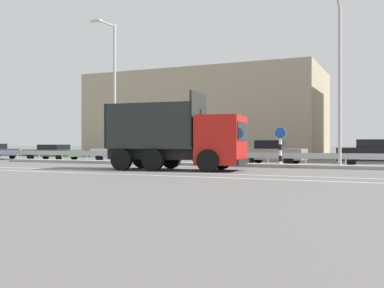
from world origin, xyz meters
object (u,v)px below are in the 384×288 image
(parked_car_4, at_px, (272,152))
(street_lamp_2, at_px, (340,77))
(dump_truck, at_px, (192,142))
(median_road_sign, at_px, (280,146))
(street_lamp_1, at_px, (113,86))
(parked_car_1, at_px, (53,152))
(parked_car_3, at_px, (184,151))
(parked_car_2, at_px, (121,152))
(parked_car_5, at_px, (374,153))

(parked_car_4, bearing_deg, street_lamp_2, 56.28)
(dump_truck, height_order, median_road_sign, dump_truck)
(median_road_sign, xyz_separation_m, street_lamp_1, (-10.67, -0.34, 3.81))
(parked_car_1, xyz_separation_m, parked_car_3, (11.03, 0.54, 0.14))
(street_lamp_2, height_order, parked_car_4, street_lamp_2)
(median_road_sign, distance_m, parked_car_4, 3.29)
(median_road_sign, bearing_deg, street_lamp_1, -178.19)
(parked_car_2, bearing_deg, median_road_sign, -101.35)
(parked_car_3, xyz_separation_m, parked_car_4, (6.31, -0.47, -0.03))
(median_road_sign, distance_m, parked_car_1, 18.79)
(street_lamp_2, bearing_deg, parked_car_1, 171.64)
(parked_car_1, bearing_deg, street_lamp_1, -109.55)
(dump_truck, bearing_deg, street_lamp_1, -125.03)
(street_lamp_1, bearing_deg, parked_car_2, 116.40)
(median_road_sign, relative_size, parked_car_1, 0.45)
(parked_car_1, height_order, parked_car_3, parked_car_3)
(parked_car_1, distance_m, parked_car_5, 23.18)
(dump_truck, xyz_separation_m, street_lamp_1, (-7.41, 4.16, 3.59))
(street_lamp_2, bearing_deg, parked_car_4, 143.09)
(street_lamp_2, bearing_deg, median_road_sign, 176.11)
(median_road_sign, xyz_separation_m, street_lamp_2, (3.12, -0.21, 3.58))
(parked_car_4, relative_size, parked_car_5, 0.94)
(parked_car_1, bearing_deg, parked_car_2, -81.18)
(median_road_sign, height_order, street_lamp_2, street_lamp_2)
(parked_car_1, height_order, parked_car_5, parked_car_5)
(parked_car_3, relative_size, parked_car_4, 1.18)
(dump_truck, distance_m, parked_car_1, 17.03)
(median_road_sign, xyz_separation_m, parked_car_3, (-7.52, 3.51, -0.36))
(parked_car_2, bearing_deg, parked_car_5, -85.51)
(median_road_sign, bearing_deg, parked_car_5, 37.76)
(median_road_sign, height_order, parked_car_4, median_road_sign)
(median_road_sign, bearing_deg, parked_car_3, 154.95)
(parked_car_1, height_order, parked_car_4, parked_car_4)
(median_road_sign, xyz_separation_m, parked_car_5, (4.63, 3.58, -0.36))
(parked_car_2, xyz_separation_m, parked_car_3, (5.08, -0.04, 0.08))
(median_road_sign, relative_size, parked_car_2, 0.49)
(parked_car_3, bearing_deg, street_lamp_2, 74.89)
(dump_truck, bearing_deg, parked_car_5, 129.96)
(parked_car_5, bearing_deg, parked_car_2, -94.40)
(street_lamp_1, xyz_separation_m, street_lamp_2, (13.79, 0.12, -0.23))
(street_lamp_2, bearing_deg, parked_car_5, 68.29)
(parked_car_1, bearing_deg, parked_car_3, -83.96)
(parked_car_2, xyz_separation_m, parked_car_4, (11.39, -0.52, 0.05))
(street_lamp_1, xyz_separation_m, parked_car_3, (3.15, 3.85, -4.17))
(parked_car_1, xyz_separation_m, parked_car_5, (23.18, 0.61, 0.14))
(dump_truck, xyz_separation_m, parked_car_2, (-9.34, 8.05, -0.66))
(street_lamp_2, distance_m, parked_car_3, 11.94)
(dump_truck, xyz_separation_m, parked_car_5, (7.89, 8.08, -0.58))
(street_lamp_2, height_order, parked_car_3, street_lamp_2)
(street_lamp_1, distance_m, parked_car_1, 9.57)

